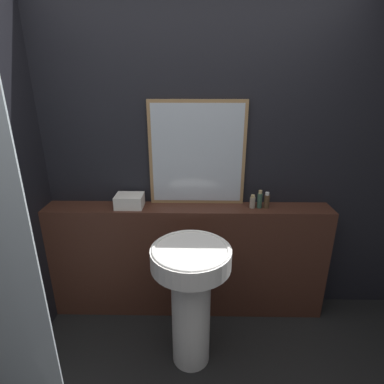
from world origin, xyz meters
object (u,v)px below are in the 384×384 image
Objects in this scene: shampoo_bottle at (252,202)px; conditioner_bottle at (260,200)px; pedestal_sink at (191,291)px; towel_stack at (130,201)px; lotion_bottle at (267,201)px; mirror at (197,154)px.

shampoo_bottle is 0.73× the size of conditioner_bottle.
shampoo_bottle is (0.47, 0.52, 0.43)m from pedestal_sink.
shampoo_bottle is (0.95, 0.00, -0.00)m from towel_stack.
shampoo_bottle is 0.06m from conditioner_bottle.
lotion_bottle reaches higher than towel_stack.
conditioner_bottle is (0.52, 0.52, 0.45)m from pedestal_sink.
shampoo_bottle is at bearing 180.00° from lotion_bottle.
towel_stack is (-0.49, 0.52, 0.43)m from pedestal_sink.
towel_stack is at bearing 180.00° from conditioner_bottle.
shampoo_bottle is at bearing 180.00° from conditioner_bottle.
mirror is at bearing 168.79° from conditioner_bottle.
shampoo_bottle is 0.82× the size of lotion_bottle.
towel_stack is at bearing 180.00° from shampoo_bottle.
mirror is (0.04, 0.61, 0.78)m from pedestal_sink.
towel_stack is 2.03× the size of shampoo_bottle.
lotion_bottle reaches higher than pedestal_sink.
conditioner_bottle reaches higher than lotion_bottle.
mirror is 5.64× the size of conditioner_bottle.
lotion_bottle is at bearing 42.10° from pedestal_sink.
lotion_bottle is at bearing 0.00° from shampoo_bottle.
conditioner_bottle is 1.12× the size of lotion_bottle.
mirror is at bearing 169.89° from lotion_bottle.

